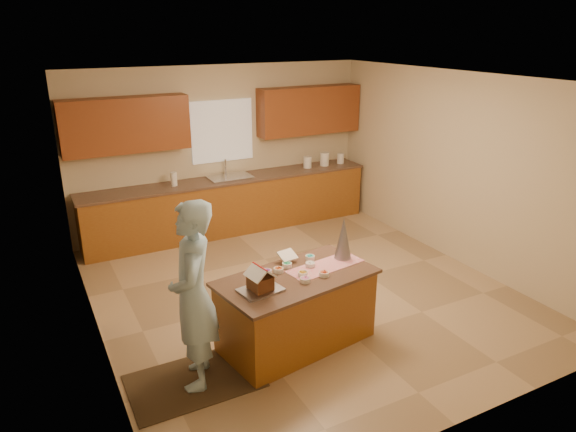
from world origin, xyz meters
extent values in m
plane|color=tan|center=(0.00, 0.00, 0.00)|extent=(5.50, 5.50, 0.00)
plane|color=silver|center=(0.00, 0.00, 2.70)|extent=(5.50, 5.50, 0.00)
plane|color=beige|center=(0.00, 2.75, 1.35)|extent=(5.50, 5.50, 0.00)
plane|color=beige|center=(0.00, -2.75, 1.35)|extent=(5.50, 5.50, 0.00)
plane|color=beige|center=(-2.50, 0.00, 1.35)|extent=(5.50, 5.50, 0.00)
plane|color=beige|center=(2.50, 0.00, 1.35)|extent=(5.50, 5.50, 0.00)
plane|color=gray|center=(-2.48, -0.80, 1.25)|extent=(0.00, 2.50, 2.50)
cube|color=white|center=(0.00, 2.72, 1.65)|extent=(1.05, 0.03, 1.00)
cube|color=brown|center=(0.00, 2.45, 0.44)|extent=(4.80, 0.60, 0.88)
cube|color=brown|center=(0.00, 2.45, 0.90)|extent=(4.85, 0.63, 0.04)
cube|color=brown|center=(-1.55, 2.57, 1.90)|extent=(1.85, 0.35, 0.80)
cube|color=brown|center=(1.55, 2.57, 1.90)|extent=(1.85, 0.35, 0.80)
cube|color=silver|center=(0.00, 2.45, 0.89)|extent=(0.70, 0.45, 0.12)
cylinder|color=silver|center=(0.00, 2.63, 1.06)|extent=(0.03, 0.03, 0.28)
cube|color=brown|center=(-0.63, -1.01, 0.39)|extent=(1.70, 1.04, 0.78)
cube|color=brown|center=(-0.63, -1.01, 0.79)|extent=(1.78, 1.12, 0.04)
cube|color=red|center=(-0.24, -0.94, 0.81)|extent=(0.92, 0.46, 0.01)
cube|color=silver|center=(-1.10, -1.13, 0.82)|extent=(0.45, 0.36, 0.02)
cube|color=white|center=(-0.55, -0.65, 0.89)|extent=(0.22, 0.18, 0.08)
cone|color=#A9A7B3|center=(0.04, -0.85, 1.05)|extent=(0.22, 0.22, 0.49)
cube|color=black|center=(-1.83, -1.13, 0.01)|extent=(1.25, 0.81, 0.01)
imported|color=#ABD9F2|center=(-1.78, -1.13, 0.93)|extent=(0.65, 0.78, 1.84)
cylinder|color=white|center=(1.46, 2.45, 1.02)|extent=(0.14, 0.14, 0.20)
cylinder|color=white|center=(1.81, 2.45, 1.04)|extent=(0.16, 0.16, 0.24)
cylinder|color=white|center=(2.15, 2.45, 1.01)|extent=(0.13, 0.13, 0.18)
cylinder|color=white|center=(-0.93, 2.45, 1.03)|extent=(0.10, 0.10, 0.22)
cube|color=#562C16|center=(-1.10, -1.13, 0.90)|extent=(0.23, 0.24, 0.14)
cube|color=white|center=(-1.16, -1.14, 1.02)|extent=(0.17, 0.26, 0.11)
cube|color=white|center=(-1.05, -1.12, 1.02)|extent=(0.17, 0.26, 0.11)
cylinder|color=red|center=(-1.10, -1.13, 1.07)|extent=(0.06, 0.25, 0.02)
cylinder|color=white|center=(-0.39, -0.88, 0.84)|extent=(0.11, 0.11, 0.05)
cylinder|color=pink|center=(-0.62, -1.17, 0.84)|extent=(0.11, 0.11, 0.05)
cylinder|color=purple|center=(-0.89, -0.82, 0.84)|extent=(0.11, 0.11, 0.05)
cylinder|color=#32B7BD|center=(-0.30, -0.72, 0.84)|extent=(0.11, 0.11, 0.05)
cylinder|color=#CD5A24|center=(-0.76, -0.84, 0.84)|extent=(0.11, 0.11, 0.05)
cylinder|color=gold|center=(-0.57, -1.04, 0.84)|extent=(0.11, 0.11, 0.05)
cylinder|color=#25A26D|center=(-0.62, -0.77, 0.84)|extent=(0.11, 0.11, 0.05)
cylinder|color=#E04D27|center=(-0.38, -1.14, 0.84)|extent=(0.11, 0.11, 0.05)
camera|label=1|loc=(-2.98, -5.31, 3.26)|focal=32.64mm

